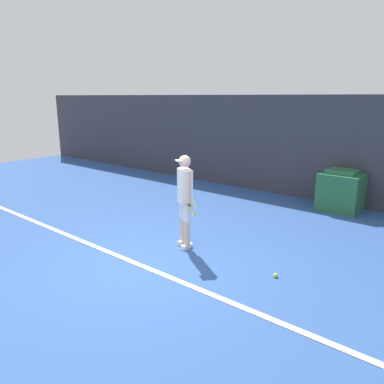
% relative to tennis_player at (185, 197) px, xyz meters
% --- Properties ---
extents(ground_plane, '(24.00, 24.00, 0.00)m').
position_rel_tennis_player_xyz_m(ground_plane, '(0.03, -1.17, -0.96)').
color(ground_plane, '#2D5193').
extents(back_wall, '(24.00, 0.10, 2.78)m').
position_rel_tennis_player_xyz_m(back_wall, '(0.03, 4.73, 0.43)').
color(back_wall, '#383842').
rests_on(back_wall, ground_plane).
extents(court_baseline, '(21.60, 0.10, 0.01)m').
position_rel_tennis_player_xyz_m(court_baseline, '(0.03, -1.11, -0.96)').
color(court_baseline, white).
rests_on(court_baseline, ground_plane).
extents(tennis_player, '(0.77, 0.54, 1.73)m').
position_rel_tennis_player_xyz_m(tennis_player, '(0.00, 0.00, 0.00)').
color(tennis_player, beige).
rests_on(tennis_player, ground_plane).
extents(tennis_ball, '(0.07, 0.07, 0.07)m').
position_rel_tennis_player_xyz_m(tennis_ball, '(1.89, -0.03, -0.93)').
color(tennis_ball, '#D1E533').
rests_on(tennis_ball, ground_plane).
extents(covered_chair, '(0.97, 0.81, 1.01)m').
position_rel_tennis_player_xyz_m(covered_chair, '(1.40, 4.23, -0.48)').
color(covered_chair, '#28663D').
rests_on(covered_chair, ground_plane).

